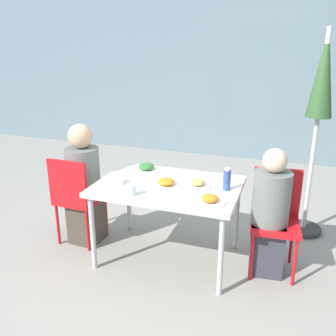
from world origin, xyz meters
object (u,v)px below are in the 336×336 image
Objects in this scene: drinking_cup at (131,190)px; closed_umbrella at (320,97)px; person_left at (84,187)px; salad_bowl at (114,181)px; person_right at (270,216)px; chair_left at (75,194)px; chair_right at (275,212)px; bottle at (227,180)px.

closed_umbrella is at bearing 42.42° from drinking_cup.
closed_umbrella is (2.05, 0.90, 0.83)m from person_left.
person_left is 6.83× the size of salad_bowl.
closed_umbrella is 1.98m from drinking_cup.
drinking_cup is at bearing -137.58° from closed_umbrella.
person_right reaches higher than drinking_cup.
chair_left and chair_right have the same top height.
chair_left is 1.46m from bottle.
closed_umbrella is at bearing 33.31° from salad_bowl.
chair_left is 10.23× the size of drinking_cup.
closed_umbrella reaches higher than chair_right.
person_left is (0.05, 0.08, 0.05)m from chair_left.
person_right reaches higher than chair_left.
person_left is 0.48m from salad_bowl.
chair_left is 1.00× the size of chair_right.
chair_left is 0.53m from salad_bowl.
chair_right is at bearing 12.59° from salad_bowl.
drinking_cup is 0.50× the size of salad_bowl.
person_right is at bearing 6.56° from chair_left.
salad_bowl is (0.42, -0.17, 0.18)m from person_left.
chair_left is at bearing -176.79° from bottle.
bottle is (1.37, 0.00, 0.24)m from person_left.
drinking_cup is at bearing -152.66° from bottle.
closed_umbrella is at bearing 27.49° from chair_left.
bottle reaches higher than salad_bowl.
person_right is 5.77× the size of bottle.
person_left is 1.08× the size of person_right.
chair_right reaches higher than drinking_cup.
bottle is at bearing -127.07° from closed_umbrella.
person_right is 1.27m from closed_umbrella.
person_right is (1.74, 0.05, -0.05)m from person_left.
salad_bowl is (-1.63, -1.07, -0.65)m from closed_umbrella.
person_left is 0.59× the size of closed_umbrella.
drinking_cup is at bearing 15.28° from person_right.
person_left is 1.74m from person_right.
drinking_cup is (-1.39, -1.27, -0.63)m from closed_umbrella.
bottle is (-0.37, -0.05, 0.29)m from person_right.
drinking_cup is (0.67, -0.36, 0.20)m from person_left.
person_right is (-0.04, -0.08, 0.00)m from chair_right.
chair_right is (1.83, 0.21, 0.00)m from chair_left.
drinking_cup is at bearing -37.65° from salad_bowl.
chair_left is 0.80× the size of person_right.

